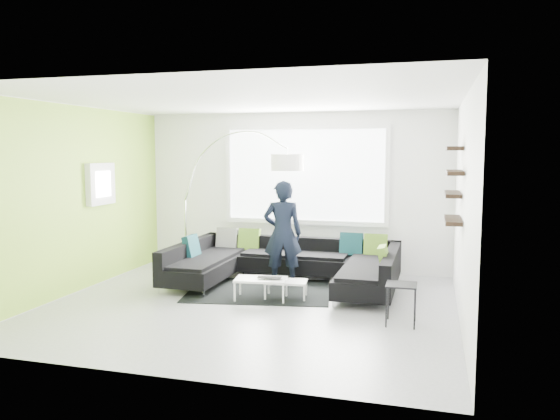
# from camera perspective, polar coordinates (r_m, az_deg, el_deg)

# --- Properties ---
(ground) EXTENTS (5.50, 5.50, 0.00)m
(ground) POSITION_cam_1_polar(r_m,az_deg,el_deg) (7.64, -3.17, -9.92)
(ground) COLOR gray
(ground) RESTS_ON ground
(room_shell) EXTENTS (5.54, 5.04, 2.82)m
(room_shell) POSITION_cam_1_polar(r_m,az_deg,el_deg) (7.53, -2.47, 3.83)
(room_shell) COLOR white
(room_shell) RESTS_ON ground
(sectional_sofa) EXTENTS (3.46, 2.15, 0.74)m
(sectional_sofa) POSITION_cam_1_polar(r_m,az_deg,el_deg) (8.61, 0.50, -5.83)
(sectional_sofa) COLOR black
(sectional_sofa) RESTS_ON ground
(rug) EXTENTS (2.35, 1.88, 0.01)m
(rug) POSITION_cam_1_polar(r_m,az_deg,el_deg) (8.37, -2.19, -8.45)
(rug) COLOR black
(rug) RESTS_ON ground
(coffee_table) EXTENTS (1.01, 0.67, 0.31)m
(coffee_table) POSITION_cam_1_polar(r_m,az_deg,el_deg) (7.91, -0.68, -8.19)
(coffee_table) COLOR silver
(coffee_table) RESTS_ON ground
(arc_lamp) EXTENTS (2.48, 1.47, 2.47)m
(arc_lamp) POSITION_cam_1_polar(r_m,az_deg,el_deg) (9.96, -9.89, 0.98)
(arc_lamp) COLOR silver
(arc_lamp) RESTS_ON ground
(side_table) EXTENTS (0.37, 0.37, 0.51)m
(side_table) POSITION_cam_1_polar(r_m,az_deg,el_deg) (6.92, 12.54, -9.58)
(side_table) COLOR black
(side_table) RESTS_ON ground
(person) EXTENTS (0.81, 0.71, 1.66)m
(person) POSITION_cam_1_polar(r_m,az_deg,el_deg) (8.57, 0.28, -2.46)
(person) COLOR black
(person) RESTS_ON ground
(laptop) EXTENTS (0.38, 0.28, 0.03)m
(laptop) POSITION_cam_1_polar(r_m,az_deg,el_deg) (7.76, -1.19, -7.20)
(laptop) COLOR black
(laptop) RESTS_ON coffee_table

